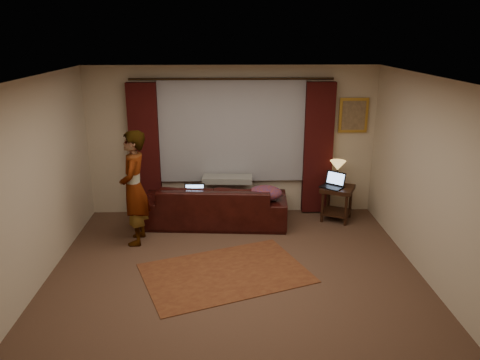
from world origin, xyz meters
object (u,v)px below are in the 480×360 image
(laptop_sofa, at_px, (194,194))
(end_table, at_px, (337,203))
(person, at_px, (134,188))
(tiffany_lamp, at_px, (337,173))
(sofa, at_px, (215,196))
(laptop_table, at_px, (332,180))

(laptop_sofa, height_order, end_table, laptop_sofa)
(laptop_sofa, bearing_deg, end_table, 7.71)
(laptop_sofa, height_order, person, person)
(laptop_sofa, distance_m, person, 1.04)
(end_table, relative_size, tiffany_lamp, 1.38)
(sofa, xyz_separation_m, tiffany_lamp, (2.09, 0.18, 0.33))
(end_table, height_order, tiffany_lamp, tiffany_lamp)
(laptop_sofa, distance_m, tiffany_lamp, 2.47)
(tiffany_lamp, bearing_deg, person, -164.84)
(end_table, xyz_separation_m, person, (-3.29, -0.79, 0.58))
(tiffany_lamp, distance_m, laptop_table, 0.20)
(laptop_table, bearing_deg, sofa, -137.58)
(laptop_sofa, xyz_separation_m, person, (-0.86, -0.51, 0.27))
(sofa, distance_m, end_table, 2.10)
(sofa, height_order, person, person)
(end_table, bearing_deg, person, -166.46)
(sofa, relative_size, laptop_table, 6.21)
(sofa, distance_m, laptop_sofa, 0.41)
(tiffany_lamp, bearing_deg, laptop_sofa, -171.07)
(end_table, xyz_separation_m, laptop_table, (-0.12, -0.04, 0.43))
(laptop_sofa, relative_size, end_table, 0.61)
(laptop_sofa, bearing_deg, person, -148.32)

